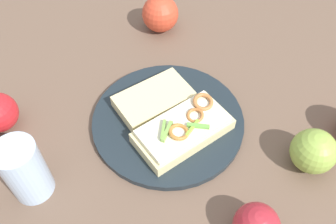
{
  "coord_description": "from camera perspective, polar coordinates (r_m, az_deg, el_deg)",
  "views": [
    {
      "loc": [
        -0.01,
        0.42,
        0.56
      ],
      "look_at": [
        0.0,
        0.0,
        0.03
      ],
      "focal_mm": 39.3,
      "sensor_mm": 36.0,
      "label": 1
    }
  ],
  "objects": [
    {
      "name": "apple_3",
      "position": [
        0.66,
        21.64,
        -5.67
      ],
      "size": [
        0.11,
        0.11,
        0.08
      ],
      "primitive_type": "sphere",
      "rotation": [
        0.0,
        0.0,
        5.57
      ],
      "color": "#8DAE44",
      "rests_on": "ground_plane"
    },
    {
      "name": "bread_slice_side",
      "position": [
        0.7,
        -2.19,
        1.96
      ],
      "size": [
        0.16,
        0.15,
        0.02
      ],
      "primitive_type": "cube",
      "rotation": [
        0.0,
        0.0,
        0.62
      ],
      "color": "beige",
      "rests_on": "plate"
    },
    {
      "name": "ground_plane",
      "position": [
        0.7,
        -0.0,
        -1.66
      ],
      "size": [
        2.0,
        2.0,
        0.0
      ],
      "primitive_type": "plane",
      "color": "brown",
      "rests_on": "ground"
    },
    {
      "name": "sandwich",
      "position": [
        0.65,
        2.42,
        -2.65
      ],
      "size": [
        0.19,
        0.17,
        0.04
      ],
      "rotation": [
        0.0,
        0.0,
        0.66
      ],
      "color": "beige",
      "rests_on": "plate"
    },
    {
      "name": "plate",
      "position": [
        0.69,
        -0.0,
        -1.35
      ],
      "size": [
        0.28,
        0.28,
        0.01
      ],
      "primitive_type": "cylinder",
      "color": "#1C262C",
      "rests_on": "ground_plane"
    },
    {
      "name": "apple_2",
      "position": [
        0.87,
        -1.21,
        14.98
      ],
      "size": [
        0.12,
        0.12,
        0.08
      ],
      "primitive_type": "sphere",
      "rotation": [
        0.0,
        0.0,
        2.52
      ],
      "color": "#C94027",
      "rests_on": "ground_plane"
    },
    {
      "name": "drinking_glass",
      "position": [
        0.62,
        -21.33,
        -8.42
      ],
      "size": [
        0.07,
        0.07,
        0.12
      ],
      "primitive_type": "cylinder",
      "color": "#B0CAE7",
      "rests_on": "ground_plane"
    }
  ]
}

